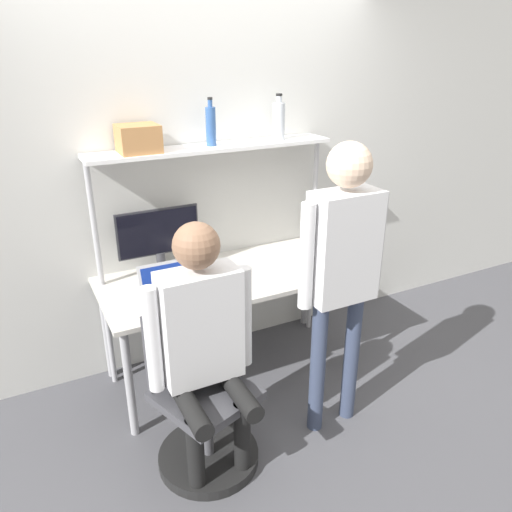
% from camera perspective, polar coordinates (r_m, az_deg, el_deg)
% --- Properties ---
extents(ground_plane, '(12.00, 12.00, 0.00)m').
position_cam_1_polar(ground_plane, '(3.42, 0.30, -16.24)').
color(ground_plane, '#4C4C51').
extents(wall_back, '(8.00, 0.06, 2.70)m').
position_cam_1_polar(wall_back, '(3.48, -5.86, 9.43)').
color(wall_back, silver).
rests_on(wall_back, ground_plane).
extents(desk, '(1.72, 0.76, 0.75)m').
position_cam_1_polar(desk, '(3.35, -2.81, -3.27)').
color(desk, beige).
rests_on(desk, ground_plane).
extents(shelf_unit, '(1.63, 0.25, 1.56)m').
position_cam_1_polar(shelf_unit, '(3.33, -4.78, 8.60)').
color(shelf_unit, white).
rests_on(shelf_unit, ground_plane).
extents(monitor, '(0.54, 0.21, 0.45)m').
position_cam_1_polar(monitor, '(3.30, -11.04, 2.12)').
color(monitor, '#333338').
rests_on(monitor, desk).
extents(laptop, '(0.30, 0.24, 0.23)m').
position_cam_1_polar(laptop, '(2.99, -10.07, -4.16)').
color(laptop, '#BCBCC1').
rests_on(laptop, desk).
extents(cell_phone, '(0.07, 0.15, 0.01)m').
position_cam_1_polar(cell_phone, '(3.05, -5.73, -4.55)').
color(cell_phone, black).
rests_on(cell_phone, desk).
extents(office_chair, '(0.59, 0.59, 0.92)m').
position_cam_1_polar(office_chair, '(2.89, -6.18, -17.79)').
color(office_chair, black).
rests_on(office_chair, ground_plane).
extents(person_seated, '(0.57, 0.47, 1.41)m').
position_cam_1_polar(person_seated, '(2.53, -6.07, -8.82)').
color(person_seated, black).
rests_on(person_seated, ground_plane).
extents(person_standing, '(0.54, 0.23, 1.73)m').
position_cam_1_polar(person_standing, '(2.72, 9.86, -0.14)').
color(person_standing, '#38425B').
rests_on(person_standing, ground_plane).
extents(bottle_blue, '(0.06, 0.06, 0.30)m').
position_cam_1_polar(bottle_blue, '(3.26, -5.19, 14.64)').
color(bottle_blue, '#335999').
rests_on(bottle_blue, shelf_unit).
extents(bottle_clear, '(0.08, 0.08, 0.30)m').
position_cam_1_polar(bottle_clear, '(3.47, 2.61, 15.24)').
color(bottle_clear, silver).
rests_on(bottle_clear, shelf_unit).
extents(storage_box, '(0.24, 0.22, 0.16)m').
position_cam_1_polar(storage_box, '(3.12, -13.31, 12.92)').
color(storage_box, '#B27A47').
rests_on(storage_box, shelf_unit).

